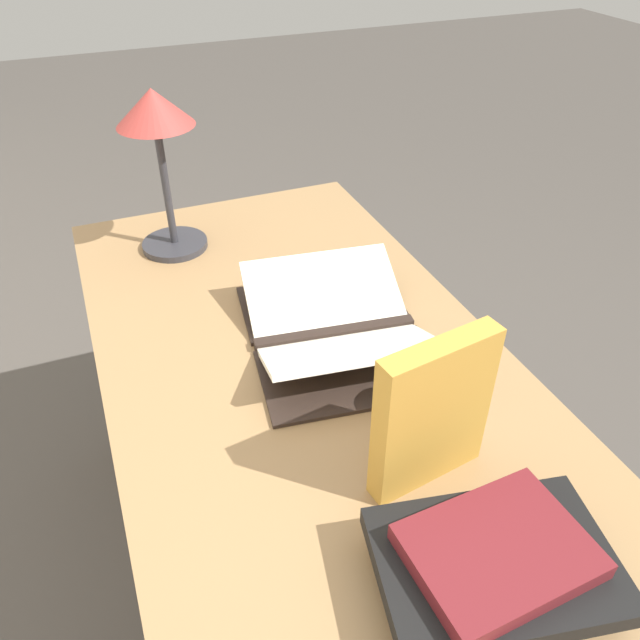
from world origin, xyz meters
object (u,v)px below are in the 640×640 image
(book_stack_tall, at_px, (494,566))
(coffee_mug, at_px, (420,398))
(open_book, at_px, (335,327))
(reading_lamp, at_px, (157,131))
(book_standing_upright, at_px, (433,414))

(book_stack_tall, bearing_deg, coffee_mug, -12.49)
(open_book, height_order, book_stack_tall, book_stack_tall)
(coffee_mug, bearing_deg, book_stack_tall, 167.51)
(book_stack_tall, bearing_deg, reading_lamp, 10.86)
(book_standing_upright, xyz_separation_m, coffee_mug, (0.11, -0.05, -0.09))
(open_book, relative_size, reading_lamp, 1.23)
(coffee_mug, bearing_deg, book_standing_upright, 155.29)
(open_book, height_order, coffee_mug, open_book)
(book_stack_tall, distance_m, coffee_mug, 0.32)
(open_book, distance_m, book_standing_upright, 0.38)
(reading_lamp, distance_m, coffee_mug, 0.82)
(book_standing_upright, relative_size, coffee_mug, 2.40)
(book_stack_tall, distance_m, reading_lamp, 1.09)
(book_stack_tall, xyz_separation_m, book_standing_upright, (0.20, -0.02, 0.08))
(book_standing_upright, bearing_deg, coffee_mug, -33.26)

